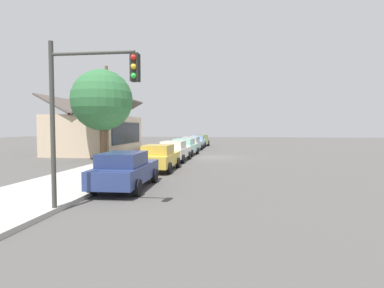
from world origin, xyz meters
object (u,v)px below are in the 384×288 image
Objects in this scene: car_navy at (126,170)px; fire_hydrant_red at (129,164)px; car_mustard at (159,157)px; car_seafoam at (185,147)px; traffic_light_main at (85,98)px; shade_tree at (102,100)px; car_skyblue at (198,141)px; car_olive at (203,140)px; car_ivory at (174,151)px; car_silver at (191,144)px; utility_pole_wooden at (107,111)px.

fire_hydrant_red is at bearing 15.49° from car_navy.
car_mustard is at bearing -59.60° from fire_hydrant_red.
traffic_light_main reaches higher than car_seafoam.
shade_tree is 8.67m from fire_hydrant_red.
fire_hydrant_red is at bearing 10.82° from traffic_light_main.
shade_tree is at bearing 159.98° from car_skyblue.
car_ivory is at bearing 176.57° from car_olive.
car_silver is (16.44, 0.27, 0.00)m from car_mustard.
car_seafoam is 0.69× the size of shade_tree.
car_seafoam and car_skyblue have the same top height.
car_silver is at bearing 4.74° from car_seafoam.
car_mustard is 0.90× the size of car_seafoam.
traffic_light_main is at bearing 179.32° from car_skyblue.
car_navy is at bearing -179.41° from car_ivory.
traffic_light_main is at bearing 176.86° from car_olive.
shade_tree is (10.96, 5.81, 3.97)m from car_navy.
traffic_light_main reaches higher than car_ivory.
traffic_light_main is at bearing -158.08° from shade_tree.
car_silver and car_skyblue have the same top height.
car_skyblue is at bearing -18.10° from utility_pole_wooden.
car_navy is at bearing -152.06° from shade_tree.
utility_pole_wooden reaches higher than fire_hydrant_red.
car_ivory is 0.93× the size of traffic_light_main.
car_silver is 12.62m from utility_pole_wooden.
traffic_light_main reaches higher than car_olive.
car_navy is 22.15m from car_silver.
fire_hydrant_red is at bearing -145.04° from shade_tree.
car_navy is 5.01m from fire_hydrant_red.
car_seafoam is at bearing -47.83° from shade_tree.
car_navy is at bearing 176.59° from car_olive.
car_seafoam is at bearing -174.99° from car_silver.
car_seafoam is at bearing 179.29° from car_skyblue.
utility_pole_wooden is at bearing 89.68° from car_ivory.
traffic_light_main is at bearing -176.53° from car_seafoam.
car_navy and car_silver have the same top height.
car_navy is 32.81m from car_olive.
shade_tree reaches higher than traffic_light_main.
car_olive is at bearing 0.19° from traffic_light_main.
car_ivory is 7.04m from shade_tree.
traffic_light_main is at bearing -159.38° from utility_pole_wooden.
car_seafoam is at bearing -1.87° from car_navy.
utility_pole_wooden reaches higher than car_mustard.
utility_pole_wooden is at bearing 157.50° from car_silver.
car_navy and car_olive have the same top height.
traffic_light_main is (-31.63, -0.24, 2.68)m from car_skyblue.
utility_pole_wooden is (0.09, 5.50, 3.11)m from car_ivory.
car_navy is 0.98× the size of car_seafoam.
car_olive is 36.82m from traffic_light_main.
car_seafoam is 1.07× the size of car_silver.
car_ivory and car_olive have the same top height.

